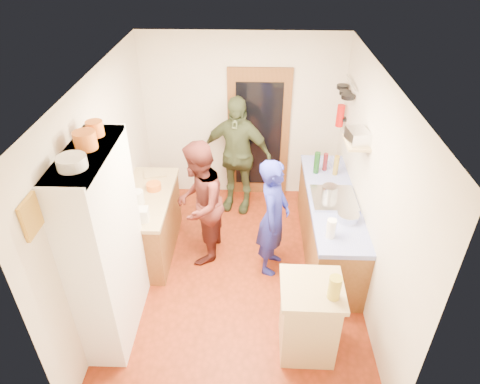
# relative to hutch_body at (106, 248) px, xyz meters

# --- Properties ---
(floor) EXTENTS (3.00, 4.00, 0.02)m
(floor) POSITION_rel_hutch_body_xyz_m (1.30, 0.80, -1.11)
(floor) COLOR maroon
(floor) RESTS_ON ground
(ceiling) EXTENTS (3.00, 4.00, 0.02)m
(ceiling) POSITION_rel_hutch_body_xyz_m (1.30, 0.80, 1.51)
(ceiling) COLOR silver
(ceiling) RESTS_ON ground
(wall_back) EXTENTS (3.00, 0.02, 2.60)m
(wall_back) POSITION_rel_hutch_body_xyz_m (1.30, 2.81, 0.20)
(wall_back) COLOR beige
(wall_back) RESTS_ON ground
(wall_front) EXTENTS (3.00, 0.02, 2.60)m
(wall_front) POSITION_rel_hutch_body_xyz_m (1.30, -1.21, 0.20)
(wall_front) COLOR beige
(wall_front) RESTS_ON ground
(wall_left) EXTENTS (0.02, 4.00, 2.60)m
(wall_left) POSITION_rel_hutch_body_xyz_m (-0.21, 0.80, 0.20)
(wall_left) COLOR beige
(wall_left) RESTS_ON ground
(wall_right) EXTENTS (0.02, 4.00, 2.60)m
(wall_right) POSITION_rel_hutch_body_xyz_m (2.81, 0.80, 0.20)
(wall_right) COLOR beige
(wall_right) RESTS_ON ground
(door_frame) EXTENTS (0.95, 0.06, 2.10)m
(door_frame) POSITION_rel_hutch_body_xyz_m (1.55, 2.77, -0.05)
(door_frame) COLOR brown
(door_frame) RESTS_ON ground
(door_glass) EXTENTS (0.70, 0.02, 1.70)m
(door_glass) POSITION_rel_hutch_body_xyz_m (1.55, 2.74, -0.05)
(door_glass) COLOR black
(door_glass) RESTS_ON door_frame
(hutch_body) EXTENTS (0.40, 1.20, 2.20)m
(hutch_body) POSITION_rel_hutch_body_xyz_m (0.00, 0.00, 0.00)
(hutch_body) COLOR white
(hutch_body) RESTS_ON ground
(hutch_top_shelf) EXTENTS (0.40, 1.14, 0.04)m
(hutch_top_shelf) POSITION_rel_hutch_body_xyz_m (0.00, 0.00, 1.08)
(hutch_top_shelf) COLOR white
(hutch_top_shelf) RESTS_ON hutch_body
(plate_stack) EXTENTS (0.24, 0.24, 0.10)m
(plate_stack) POSITION_rel_hutch_body_xyz_m (0.00, -0.28, 1.15)
(plate_stack) COLOR white
(plate_stack) RESTS_ON hutch_top_shelf
(orange_pot_a) EXTENTS (0.20, 0.20, 0.16)m
(orange_pot_a) POSITION_rel_hutch_body_xyz_m (0.00, 0.06, 1.18)
(orange_pot_a) COLOR orange
(orange_pot_a) RESTS_ON hutch_top_shelf
(orange_pot_b) EXTENTS (0.16, 0.16, 0.14)m
(orange_pot_b) POSITION_rel_hutch_body_xyz_m (0.00, 0.32, 1.17)
(orange_pot_b) COLOR orange
(orange_pot_b) RESTS_ON hutch_top_shelf
(left_counter_base) EXTENTS (0.60, 1.40, 0.85)m
(left_counter_base) POSITION_rel_hutch_body_xyz_m (0.10, 1.25, -0.68)
(left_counter_base) COLOR brown
(left_counter_base) RESTS_ON ground
(left_counter_top) EXTENTS (0.64, 1.44, 0.05)m
(left_counter_top) POSITION_rel_hutch_body_xyz_m (0.10, 1.25, -0.23)
(left_counter_top) COLOR tan
(left_counter_top) RESTS_ON left_counter_base
(toaster) EXTENTS (0.23, 0.16, 0.16)m
(toaster) POSITION_rel_hutch_body_xyz_m (0.15, 0.73, -0.12)
(toaster) COLOR white
(toaster) RESTS_ON left_counter_top
(kettle) EXTENTS (0.17, 0.17, 0.18)m
(kettle) POSITION_rel_hutch_body_xyz_m (0.05, 1.08, -0.11)
(kettle) COLOR white
(kettle) RESTS_ON left_counter_top
(orange_bowl) EXTENTS (0.21, 0.21, 0.09)m
(orange_bowl) POSITION_rel_hutch_body_xyz_m (0.18, 1.41, -0.16)
(orange_bowl) COLOR orange
(orange_bowl) RESTS_ON left_counter_top
(chopping_board) EXTENTS (0.35, 0.29, 0.02)m
(chopping_board) POSITION_rel_hutch_body_xyz_m (0.12, 1.79, -0.19)
(chopping_board) COLOR tan
(chopping_board) RESTS_ON left_counter_top
(right_counter_base) EXTENTS (0.60, 2.20, 0.84)m
(right_counter_base) POSITION_rel_hutch_body_xyz_m (2.50, 1.30, -0.68)
(right_counter_base) COLOR brown
(right_counter_base) RESTS_ON ground
(right_counter_top) EXTENTS (0.62, 2.22, 0.06)m
(right_counter_top) POSITION_rel_hutch_body_xyz_m (2.50, 1.30, -0.23)
(right_counter_top) COLOR #2231BF
(right_counter_top) RESTS_ON right_counter_base
(hob) EXTENTS (0.55, 0.58, 0.04)m
(hob) POSITION_rel_hutch_body_xyz_m (2.50, 1.24, -0.18)
(hob) COLOR silver
(hob) RESTS_ON right_counter_top
(pot_on_hob) EXTENTS (0.20, 0.20, 0.13)m
(pot_on_hob) POSITION_rel_hutch_body_xyz_m (2.45, 1.30, -0.10)
(pot_on_hob) COLOR silver
(pot_on_hob) RESTS_ON hob
(bottle_a) EXTENTS (0.10, 0.10, 0.31)m
(bottle_a) POSITION_rel_hutch_body_xyz_m (2.35, 1.91, -0.04)
(bottle_a) COLOR #143F14
(bottle_a) RESTS_ON right_counter_top
(bottle_b) EXTENTS (0.08, 0.08, 0.26)m
(bottle_b) POSITION_rel_hutch_body_xyz_m (2.48, 1.99, -0.07)
(bottle_b) COLOR #591419
(bottle_b) RESTS_ON right_counter_top
(bottle_c) EXTENTS (0.08, 0.08, 0.29)m
(bottle_c) POSITION_rel_hutch_body_xyz_m (2.61, 1.87, -0.06)
(bottle_c) COLOR olive
(bottle_c) RESTS_ON right_counter_top
(paper_towel) EXTENTS (0.13, 0.13, 0.23)m
(paper_towel) POSITION_rel_hutch_body_xyz_m (2.35, 0.50, -0.09)
(paper_towel) COLOR white
(paper_towel) RESTS_ON right_counter_top
(mixing_bowl) EXTENTS (0.29, 0.29, 0.10)m
(mixing_bowl) POSITION_rel_hutch_body_xyz_m (2.60, 0.82, -0.15)
(mixing_bowl) COLOR silver
(mixing_bowl) RESTS_ON right_counter_top
(island_base) EXTENTS (0.56, 0.56, 0.86)m
(island_base) POSITION_rel_hutch_body_xyz_m (2.07, -0.28, -0.67)
(island_base) COLOR tan
(island_base) RESTS_ON ground
(island_top) EXTENTS (0.63, 0.63, 0.05)m
(island_top) POSITION_rel_hutch_body_xyz_m (2.07, -0.28, -0.22)
(island_top) COLOR tan
(island_top) RESTS_ON island_base
(cutting_board) EXTENTS (0.35, 0.28, 0.02)m
(cutting_board) POSITION_rel_hutch_body_xyz_m (2.02, -0.23, -0.21)
(cutting_board) COLOR white
(cutting_board) RESTS_ON island_top
(oil_jar) EXTENTS (0.12, 0.12, 0.25)m
(oil_jar) POSITION_rel_hutch_body_xyz_m (2.25, -0.41, -0.07)
(oil_jar) COLOR #AD9E2D
(oil_jar) RESTS_ON island_top
(pan_rail) EXTENTS (0.02, 0.65, 0.02)m
(pan_rail) POSITION_rel_hutch_body_xyz_m (2.76, 2.33, 0.95)
(pan_rail) COLOR silver
(pan_rail) RESTS_ON wall_right
(pan_hang_a) EXTENTS (0.18, 0.18, 0.05)m
(pan_hang_a) POSITION_rel_hutch_body_xyz_m (2.70, 2.15, 0.82)
(pan_hang_a) COLOR black
(pan_hang_a) RESTS_ON pan_rail
(pan_hang_b) EXTENTS (0.16, 0.16, 0.05)m
(pan_hang_b) POSITION_rel_hutch_body_xyz_m (2.70, 2.35, 0.80)
(pan_hang_b) COLOR black
(pan_hang_b) RESTS_ON pan_rail
(pan_hang_c) EXTENTS (0.17, 0.17, 0.05)m
(pan_hang_c) POSITION_rel_hutch_body_xyz_m (2.70, 2.55, 0.81)
(pan_hang_c) COLOR black
(pan_hang_c) RESTS_ON pan_rail
(wall_shelf) EXTENTS (0.26, 0.42, 0.03)m
(wall_shelf) POSITION_rel_hutch_body_xyz_m (2.67, 1.25, 0.60)
(wall_shelf) COLOR tan
(wall_shelf) RESTS_ON wall_right
(radio) EXTENTS (0.26, 0.33, 0.15)m
(radio) POSITION_rel_hutch_body_xyz_m (2.67, 1.25, 0.69)
(radio) COLOR silver
(radio) RESTS_ON wall_shelf
(ext_bracket) EXTENTS (0.06, 0.10, 0.04)m
(ext_bracket) POSITION_rel_hutch_body_xyz_m (2.77, 2.50, 0.35)
(ext_bracket) COLOR black
(ext_bracket) RESTS_ON wall_right
(fire_extinguisher) EXTENTS (0.11, 0.11, 0.32)m
(fire_extinguisher) POSITION_rel_hutch_body_xyz_m (2.71, 2.50, 0.40)
(fire_extinguisher) COLOR red
(fire_extinguisher) RESTS_ON wall_right
(picture_frame) EXTENTS (0.03, 0.25, 0.30)m
(picture_frame) POSITION_rel_hutch_body_xyz_m (-0.18, -0.75, 0.95)
(picture_frame) COLOR gold
(picture_frame) RESTS_ON wall_left
(person_hob) EXTENTS (0.51, 0.66, 1.59)m
(person_hob) POSITION_rel_hutch_body_xyz_m (1.76, 0.95, -0.30)
(person_hob) COLOR navy
(person_hob) RESTS_ON ground
(person_left) EXTENTS (0.73, 0.89, 1.70)m
(person_left) POSITION_rel_hutch_body_xyz_m (0.83, 1.20, -0.25)
(person_left) COLOR #4C1D19
(person_left) RESTS_ON ground
(person_back) EXTENTS (1.15, 0.70, 1.84)m
(person_back) POSITION_rel_hutch_body_xyz_m (1.23, 2.33, -0.18)
(person_back) COLOR #343D24
(person_back) RESTS_ON ground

